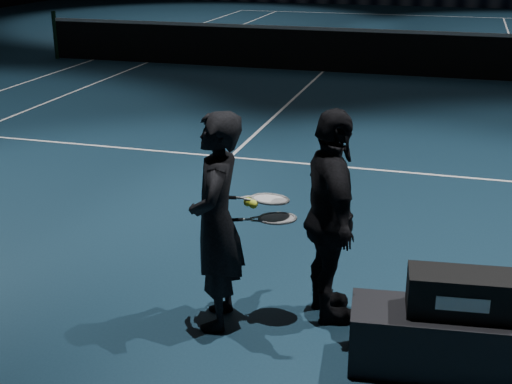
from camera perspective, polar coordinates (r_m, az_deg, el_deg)
floor at (r=15.54m, az=5.34°, el=9.51°), size 36.00×36.00×0.00m
court_lines at (r=15.54m, az=5.34°, el=9.53°), size 10.98×23.78×0.01m
net_post_left at (r=17.78m, az=-15.76°, el=11.99°), size 0.10×0.10×1.10m
net_mesh at (r=15.47m, az=5.39°, el=11.15°), size 12.80×0.02×0.86m
net_tape at (r=15.40m, az=5.45°, el=12.86°), size 12.80×0.03×0.07m
player_bench at (r=5.11m, az=15.83°, el=-11.40°), size 1.49×0.64×0.43m
racket_bag at (r=4.94m, az=16.23°, el=-7.80°), size 0.75×0.39×0.29m
bag_signature at (r=4.80m, az=16.20°, el=-8.66°), size 0.34×0.04×0.10m
player_a at (r=5.22m, az=-3.18°, el=-2.40°), size 0.50×0.66×1.65m
player_b at (r=5.32m, az=6.01°, el=-2.06°), size 0.76×1.05×1.65m
racket_lower at (r=5.25m, az=1.73°, el=-2.12°), size 0.71×0.45×0.03m
racket_upper at (r=5.23m, az=1.15°, el=-0.57°), size 0.71×0.49×0.10m
tennis_balls at (r=5.18m, az=-0.40°, el=-0.70°), size 0.12×0.10×0.12m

